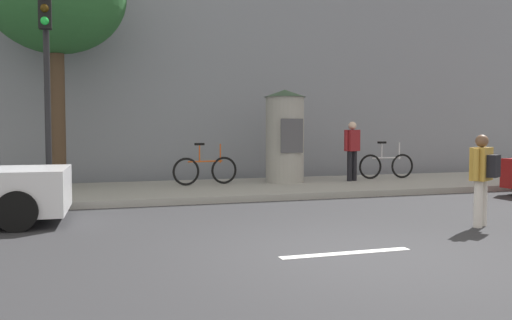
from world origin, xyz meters
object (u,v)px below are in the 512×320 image
bicycle_upright (386,165)px  traffic_light (46,60)px  bicycle_leaning (205,170)px  poster_column (285,135)px  pedestrian_in_red_top (352,146)px  pedestrian_near_pole (483,172)px

bicycle_upright → traffic_light: bearing=-165.1°
bicycle_leaning → traffic_light: bearing=-147.8°
traffic_light → poster_column: traffic_light is taller
poster_column → pedestrian_in_red_top: size_ratio=1.52×
pedestrian_in_red_top → bicycle_upright: 1.47m
bicycle_upright → poster_column: bearing=-177.9°
bicycle_upright → pedestrian_near_pole: bearing=-108.9°
bicycle_leaning → bicycle_upright: 5.45m
poster_column → bicycle_leaning: (-2.21, 0.00, -0.89)m
bicycle_leaning → bicycle_upright: same height
traffic_light → bicycle_upright: traffic_light is taller
pedestrian_near_pole → bicycle_upright: size_ratio=0.85×
pedestrian_in_red_top → bicycle_upright: (1.31, 0.34, -0.58)m
pedestrian_in_red_top → bicycle_leaning: bearing=176.8°
bicycle_leaning → pedestrian_near_pole: bearing=-64.1°
traffic_light → pedestrian_near_pole: 8.30m
traffic_light → pedestrian_near_pole: (6.84, -4.22, -2.06)m
bicycle_upright → pedestrian_in_red_top: bearing=-165.3°
poster_column → bicycle_upright: (3.23, 0.12, -0.89)m
poster_column → pedestrian_near_pole: (0.96, -6.53, -0.54)m
poster_column → bicycle_upright: 3.36m
traffic_light → pedestrian_near_pole: bearing=-31.6°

